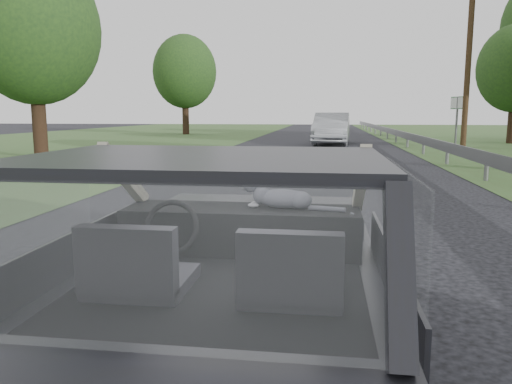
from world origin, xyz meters
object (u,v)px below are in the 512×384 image
(cat, at_px, (283,197))
(utility_pole, at_px, (468,62))
(subject_car, at_px, (224,276))
(highway_sign, at_px, (456,123))
(other_car, at_px, (332,128))

(cat, distance_m, utility_pole, 20.81)
(subject_car, bearing_deg, highway_sign, 73.27)
(cat, height_order, highway_sign, highway_sign)
(other_car, xyz_separation_m, highway_sign, (5.72, -2.22, 0.36))
(cat, distance_m, highway_sign, 22.10)
(highway_sign, height_order, utility_pole, utility_pole)
(other_car, height_order, utility_pole, utility_pole)
(subject_car, height_order, cat, subject_car)
(subject_car, distance_m, cat, 0.78)
(highway_sign, bearing_deg, other_car, 135.12)
(utility_pole, bearing_deg, highway_sign, 88.29)
(subject_car, height_order, other_car, other_car)
(other_car, relative_size, utility_pole, 0.67)
(cat, bearing_deg, other_car, 96.28)
(subject_car, xyz_separation_m, utility_pole, (6.52, 20.31, 3.04))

